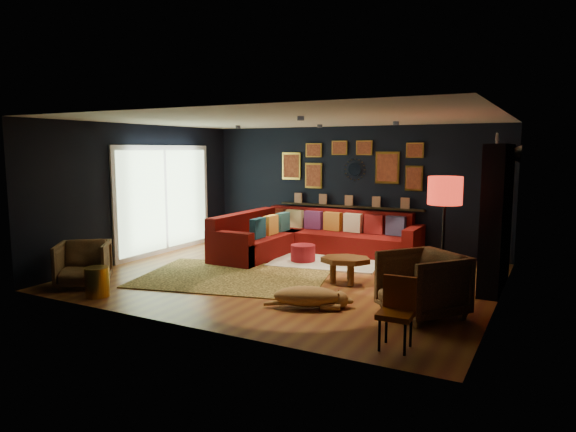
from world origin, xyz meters
The scene contains 20 objects.
floor centered at (0.00, 0.00, 0.00)m, with size 6.50×6.50×0.00m, color brown.
room_walls centered at (0.00, 0.00, 1.59)m, with size 6.50×6.50×6.50m.
sectional centered at (-0.61, 1.81, 0.32)m, with size 3.41×2.69×0.86m.
ledge centered at (0.00, 2.68, 0.92)m, with size 3.20×0.12×0.04m, color black.
gallery_wall centered at (-0.01, 2.72, 1.81)m, with size 3.15×0.04×1.02m.
sunburst_mirror centered at (0.10, 2.72, 1.70)m, with size 0.47×0.16×0.47m.
fireplace centered at (3.09, 0.90, 1.02)m, with size 0.31×1.60×2.20m.
deer_head centered at (3.14, 1.40, 2.05)m, with size 0.50×0.28×0.45m.
sliding_door centered at (-3.22, 0.60, 1.10)m, with size 0.06×2.80×2.20m.
ceiling_spots centered at (0.00, 0.80, 2.56)m, with size 3.30×2.50×0.06m.
shag_rug centered at (0.09, 1.30, 0.01)m, with size 1.97×1.43×0.03m, color white.
leopard_rug centered at (-0.80, -0.49, 0.01)m, with size 3.03×2.16×0.02m, color tan.
coffee_table centered at (1.00, -0.01, 0.35)m, with size 0.94×0.80×0.40m.
pouf centered at (-0.30, 1.09, 0.18)m, with size 0.47×0.47×0.30m, color maroon.
armchair_left centered at (-2.55, -2.05, 0.39)m, with size 0.75×0.70×0.77m, color #A87542.
armchair_right centered at (2.45, -1.01, 0.46)m, with size 0.89×0.83×0.91m, color #A87542.
gold_stool centered at (-1.92, -2.35, 0.21)m, with size 0.34×0.34×0.43m, color gold.
orange_chair centered at (2.47, -2.19, 0.45)m, with size 0.37×0.37×0.77m.
floor_lamp centered at (2.50, -0.05, 1.47)m, with size 0.48×0.48×1.74m.
dog centered at (1.00, -1.40, 0.21)m, with size 1.22×0.60×0.38m, color tan, non-canonical shape.
Camera 1 is at (3.94, -7.43, 2.13)m, focal length 32.00 mm.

